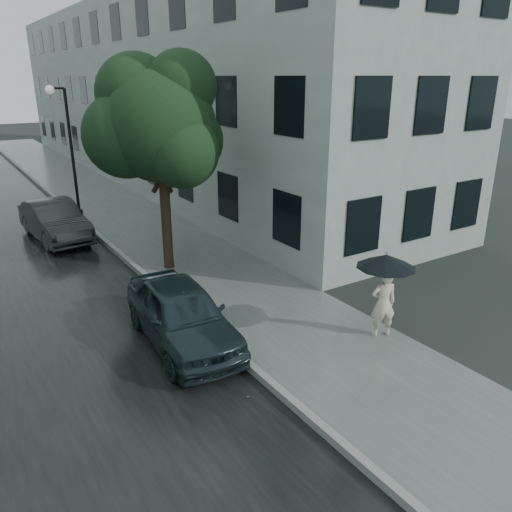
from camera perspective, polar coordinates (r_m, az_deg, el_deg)
ground at (r=11.07m, az=4.60°, el=-9.00°), size 120.00×120.00×0.00m
sidewalk at (r=21.28m, az=-14.85°, el=4.68°), size 3.50×60.00×0.01m
kerb_near at (r=20.80m, az=-19.62°, el=4.04°), size 0.15×60.00×0.15m
building_near at (r=29.47m, az=-10.54°, el=17.92°), size 7.02×36.00×9.00m
pedestrian at (r=11.03m, az=14.34°, el=-5.26°), size 0.65×0.55×1.51m
umbrella at (r=10.63m, az=14.66°, el=-0.56°), size 1.48×1.48×1.00m
street_tree at (r=14.23m, az=-11.08°, el=14.55°), size 3.96×3.60×6.04m
lamp_post at (r=21.22m, az=-20.79°, el=11.96°), size 0.84×0.40×5.03m
car_near at (r=10.58m, az=-8.48°, el=-6.56°), size 1.83×3.97×1.32m
car_far at (r=18.49m, az=-22.02°, el=3.78°), size 1.75×4.13×1.33m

